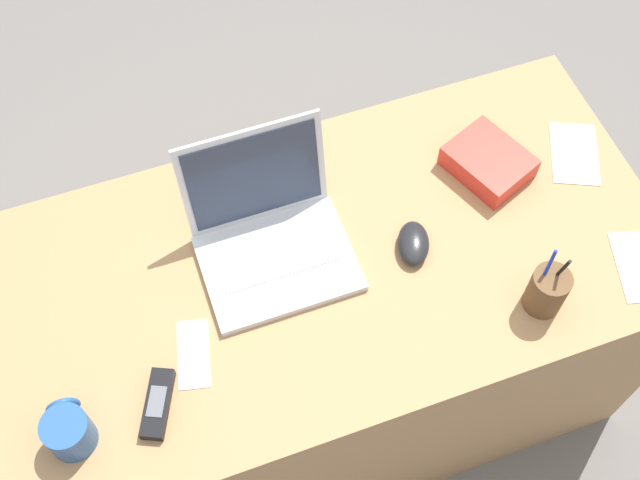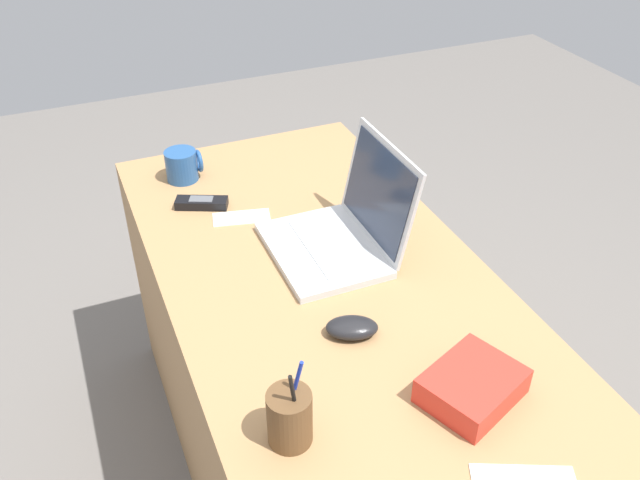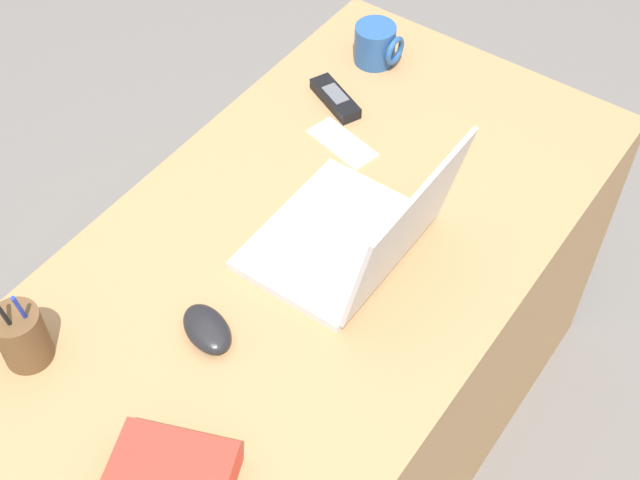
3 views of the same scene
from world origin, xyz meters
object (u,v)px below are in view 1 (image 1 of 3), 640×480
object	(u,v)px
laptop	(270,234)
computer_mouse	(413,243)
pen_holder	(547,290)
coffee_mug_white	(69,431)
snack_bag	(488,162)
cordless_phone	(158,404)

from	to	relation	value
laptop	computer_mouse	distance (m)	0.30
laptop	pen_holder	bearing A→B (deg)	-33.06
coffee_mug_white	pen_holder	distance (m)	0.95
pen_holder	coffee_mug_white	bearing A→B (deg)	177.50
coffee_mug_white	snack_bag	xyz separation A→B (m)	(0.99, 0.30, -0.02)
coffee_mug_white	pen_holder	world-z (taller)	pen_holder
laptop	snack_bag	bearing A→B (deg)	3.13
cordless_phone	pen_holder	world-z (taller)	pen_holder
laptop	pen_holder	world-z (taller)	laptop
coffee_mug_white	cordless_phone	distance (m)	0.17
pen_holder	snack_bag	xyz separation A→B (m)	(0.04, 0.34, -0.03)
computer_mouse	snack_bag	world-z (taller)	snack_bag
pen_holder	snack_bag	world-z (taller)	pen_holder
snack_bag	cordless_phone	bearing A→B (deg)	-160.71
laptop	snack_bag	world-z (taller)	laptop
laptop	snack_bag	xyz separation A→B (m)	(0.52, 0.03, -0.02)
laptop	coffee_mug_white	xyz separation A→B (m)	(-0.47, -0.27, -0.01)
computer_mouse	pen_holder	size ratio (longest dim) A/B	0.61
coffee_mug_white	pen_holder	xyz separation A→B (m)	(0.95, -0.04, 0.01)
cordless_phone	coffee_mug_white	bearing A→B (deg)	-177.16
computer_mouse	snack_bag	size ratio (longest dim) A/B	0.62
laptop	snack_bag	distance (m)	0.52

